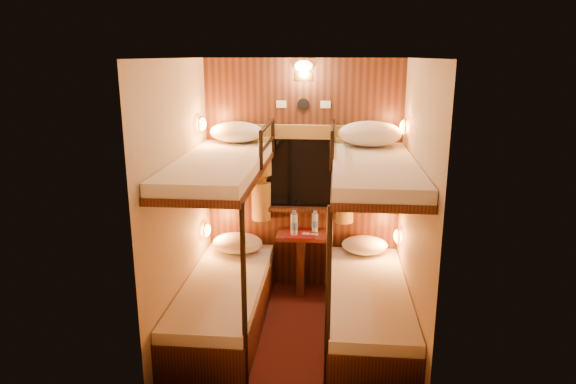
# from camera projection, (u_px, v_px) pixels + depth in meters

# --- Properties ---
(floor) EXTENTS (2.10, 2.10, 0.00)m
(floor) POSITION_uv_depth(u_px,v_px,m) (295.00, 333.00, 4.63)
(floor) COLOR #3B1A10
(floor) RESTS_ON ground
(ceiling) EXTENTS (2.10, 2.10, 0.00)m
(ceiling) POSITION_uv_depth(u_px,v_px,m) (296.00, 58.00, 4.01)
(ceiling) COLOR silver
(ceiling) RESTS_ON wall_back
(wall_back) EXTENTS (2.40, 0.00, 2.40)m
(wall_back) POSITION_uv_depth(u_px,v_px,m) (303.00, 177.00, 5.33)
(wall_back) COLOR #C6B293
(wall_back) RESTS_ON floor
(wall_front) EXTENTS (2.40, 0.00, 2.40)m
(wall_front) POSITION_uv_depth(u_px,v_px,m) (282.00, 251.00, 3.31)
(wall_front) COLOR #C6B293
(wall_front) RESTS_ON floor
(wall_left) EXTENTS (0.00, 2.40, 2.40)m
(wall_left) POSITION_uv_depth(u_px,v_px,m) (179.00, 202.00, 4.41)
(wall_left) COLOR #C6B293
(wall_left) RESTS_ON floor
(wall_right) EXTENTS (0.00, 2.40, 2.40)m
(wall_right) POSITION_uv_depth(u_px,v_px,m) (416.00, 208.00, 4.23)
(wall_right) COLOR #C6B293
(wall_right) RESTS_ON floor
(back_panel) EXTENTS (2.00, 0.03, 2.40)m
(back_panel) POSITION_uv_depth(u_px,v_px,m) (303.00, 177.00, 5.32)
(back_panel) COLOR #32190D
(back_panel) RESTS_ON floor
(bunk_left) EXTENTS (0.72, 1.90, 1.82)m
(bunk_left) POSITION_uv_depth(u_px,v_px,m) (224.00, 270.00, 4.61)
(bunk_left) COLOR #32190D
(bunk_left) RESTS_ON floor
(bunk_right) EXTENTS (0.72, 1.90, 1.82)m
(bunk_right) POSITION_uv_depth(u_px,v_px,m) (369.00, 275.00, 4.50)
(bunk_right) COLOR #32190D
(bunk_right) RESTS_ON floor
(window) EXTENTS (1.00, 0.12, 0.79)m
(window) POSITION_uv_depth(u_px,v_px,m) (303.00, 180.00, 5.29)
(window) COLOR black
(window) RESTS_ON back_panel
(curtains) EXTENTS (1.10, 0.22, 1.00)m
(curtains) POSITION_uv_depth(u_px,v_px,m) (303.00, 172.00, 5.24)
(curtains) COLOR olive
(curtains) RESTS_ON back_panel
(back_fixtures) EXTENTS (0.54, 0.09, 0.48)m
(back_fixtures) POSITION_uv_depth(u_px,v_px,m) (303.00, 74.00, 5.01)
(back_fixtures) COLOR black
(back_fixtures) RESTS_ON back_panel
(reading_lamps) EXTENTS (2.00, 0.20, 1.25)m
(reading_lamps) POSITION_uv_depth(u_px,v_px,m) (301.00, 181.00, 4.98)
(reading_lamps) COLOR orange
(reading_lamps) RESTS_ON wall_left
(table) EXTENTS (0.50, 0.34, 0.66)m
(table) POSITION_uv_depth(u_px,v_px,m) (301.00, 254.00, 5.34)
(table) COLOR #5E2115
(table) RESTS_ON floor
(bottle_left) EXTENTS (0.08, 0.08, 0.26)m
(bottle_left) POSITION_uv_depth(u_px,v_px,m) (294.00, 224.00, 5.20)
(bottle_left) COLOR #99BFE5
(bottle_left) RESTS_ON table
(bottle_right) EXTENTS (0.07, 0.07, 0.23)m
(bottle_right) POSITION_uv_depth(u_px,v_px,m) (315.00, 223.00, 5.30)
(bottle_right) COLOR #99BFE5
(bottle_right) RESTS_ON table
(sachet_a) EXTENTS (0.08, 0.06, 0.01)m
(sachet_a) POSITION_uv_depth(u_px,v_px,m) (315.00, 234.00, 5.23)
(sachet_a) COLOR silver
(sachet_a) RESTS_ON table
(sachet_b) EXTENTS (0.09, 0.07, 0.01)m
(sachet_b) POSITION_uv_depth(u_px,v_px,m) (306.00, 234.00, 5.25)
(sachet_b) COLOR silver
(sachet_b) RESTS_ON table
(pillow_lower_left) EXTENTS (0.52, 0.37, 0.20)m
(pillow_lower_left) POSITION_uv_depth(u_px,v_px,m) (237.00, 243.00, 5.26)
(pillow_lower_left) COLOR white
(pillow_lower_left) RESTS_ON bunk_left
(pillow_lower_right) EXTENTS (0.47, 0.33, 0.18)m
(pillow_lower_right) POSITION_uv_depth(u_px,v_px,m) (365.00, 245.00, 5.23)
(pillow_lower_right) COLOR white
(pillow_lower_right) RESTS_ON bunk_right
(pillow_upper_left) EXTENTS (0.53, 0.38, 0.21)m
(pillow_upper_left) POSITION_uv_depth(u_px,v_px,m) (236.00, 132.00, 5.05)
(pillow_upper_left) COLOR white
(pillow_upper_left) RESTS_ON bunk_left
(pillow_upper_right) EXTENTS (0.60, 0.43, 0.24)m
(pillow_upper_right) POSITION_uv_depth(u_px,v_px,m) (370.00, 134.00, 4.84)
(pillow_upper_right) COLOR white
(pillow_upper_right) RESTS_ON bunk_right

